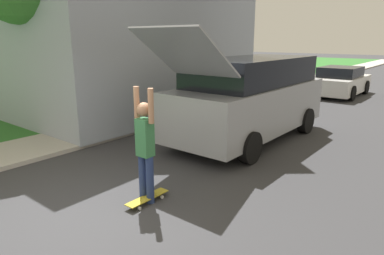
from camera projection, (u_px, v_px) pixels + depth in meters
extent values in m
plane|color=#333335|center=(80.00, 211.00, 5.40)|extent=(120.00, 120.00, 0.00)
cube|color=#2D6B28|center=(95.00, 101.00, 14.77)|extent=(10.00, 80.00, 0.08)
cube|color=#ADA89E|center=(169.00, 114.00, 12.09)|extent=(1.80, 80.00, 0.10)
cube|color=#99A3B2|center=(94.00, 34.00, 13.79)|extent=(9.96, 8.34, 5.49)
cylinder|color=brown|center=(32.00, 66.00, 9.45)|extent=(0.36, 0.36, 3.63)
cube|color=gray|center=(250.00, 107.00, 9.05)|extent=(1.98, 5.16, 1.17)
cube|color=black|center=(254.00, 71.00, 8.91)|extent=(1.82, 4.03, 0.68)
cylinder|color=black|center=(248.00, 112.00, 10.97)|extent=(0.24, 0.72, 0.72)
cylinder|color=black|center=(306.00, 121.00, 9.81)|extent=(0.24, 0.72, 0.72)
cylinder|color=black|center=(183.00, 133.00, 8.56)|extent=(0.24, 0.72, 0.72)
cylinder|color=black|center=(250.00, 147.00, 7.41)|extent=(0.24, 0.72, 0.72)
cube|color=gray|center=(185.00, 53.00, 6.70)|extent=(1.74, 1.39, 0.99)
cube|color=silver|center=(340.00, 84.00, 16.27)|extent=(1.82, 4.02, 0.72)
cube|color=black|center=(341.00, 72.00, 16.04)|extent=(1.60, 2.09, 0.47)
cylinder|color=black|center=(329.00, 84.00, 17.76)|extent=(0.20, 0.66, 0.66)
cylinder|color=black|center=(366.00, 87.00, 16.69)|extent=(0.20, 0.66, 0.66)
cylinder|color=black|center=(312.00, 90.00, 15.94)|extent=(0.20, 0.66, 0.66)
cylinder|color=black|center=(352.00, 93.00, 14.87)|extent=(0.20, 0.66, 0.66)
cylinder|color=navy|center=(143.00, 177.00, 5.70)|extent=(0.13, 0.13, 0.80)
cylinder|color=navy|center=(150.00, 180.00, 5.59)|extent=(0.13, 0.13, 0.80)
cube|color=#337042|center=(145.00, 138.00, 5.46)|extent=(0.25, 0.20, 0.62)
sphere|color=#9E7051|center=(144.00, 109.00, 5.35)|extent=(0.22, 0.22, 0.22)
cylinder|color=#9E7051|center=(137.00, 104.00, 5.43)|extent=(0.09, 0.09, 0.55)
cylinder|color=#9E7051|center=(151.00, 106.00, 5.23)|extent=(0.09, 0.09, 0.55)
cube|color=#A89323|center=(147.00, 197.00, 5.67)|extent=(0.19, 0.83, 0.02)
cylinder|color=silver|center=(155.00, 194.00, 5.93)|extent=(0.03, 0.06, 0.06)
cylinder|color=silver|center=(162.00, 197.00, 5.83)|extent=(0.03, 0.06, 0.06)
cylinder|color=silver|center=(132.00, 205.00, 5.55)|extent=(0.03, 0.06, 0.06)
cylinder|color=silver|center=(140.00, 208.00, 5.44)|extent=(0.03, 0.06, 0.06)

